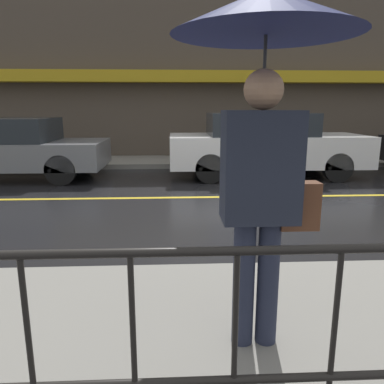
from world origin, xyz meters
TOP-DOWN VIEW (x-y plane):
  - ground_plane at (0.00, 0.00)m, footprint 80.00×80.00m
  - sidewalk_near at (0.00, -4.63)m, footprint 28.00×2.45m
  - sidewalk_far at (0.00, 4.38)m, footprint 28.00×1.94m
  - lane_marking at (0.00, 0.00)m, footprint 25.20×0.12m
  - building_storefront at (0.00, 5.48)m, footprint 28.00×0.85m
  - railing_foreground at (0.00, -5.61)m, footprint 12.00×0.04m
  - pedestrian at (-0.30, -4.69)m, footprint 1.08×1.08m
  - car_grey at (-4.67, 2.16)m, footprint 4.24×1.94m
  - car_white at (1.40, 2.16)m, footprint 4.72×1.82m

SIDE VIEW (x-z plane):
  - ground_plane at x=0.00m, z-range 0.00..0.00m
  - lane_marking at x=0.00m, z-range 0.00..0.01m
  - sidewalk_near at x=0.00m, z-range 0.00..0.14m
  - sidewalk_far at x=0.00m, z-range 0.00..0.14m
  - car_grey at x=-4.67m, z-range 0.02..1.45m
  - railing_foreground at x=0.00m, z-range 0.27..1.31m
  - car_white at x=1.40m, z-range 0.02..1.57m
  - pedestrian at x=-0.30m, z-range 0.77..2.95m
  - building_storefront at x=0.00m, z-range -0.04..6.44m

